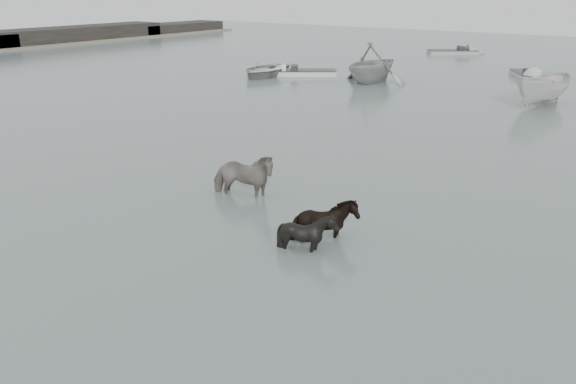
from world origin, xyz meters
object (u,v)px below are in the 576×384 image
Objects in this scene: pony_pinto at (243,169)px; pony_dark at (324,213)px; pony_black at (307,225)px; rowboat_lead at (265,68)px.

pony_pinto reaches higher than pony_dark.
rowboat_lead is at bearing 61.45° from pony_black.
pony_dark is at bearing 19.12° from pony_black.
pony_dark is at bearing -58.71° from rowboat_lead.
pony_black is at bearing -138.25° from pony_pinto.
pony_black reaches higher than rowboat_lead.
pony_black is (3.70, -1.98, -0.22)m from pony_pinto.
pony_pinto is at bearing -63.36° from rowboat_lead.
pony_pinto reaches higher than pony_black.
pony_dark is 0.71m from pony_black.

